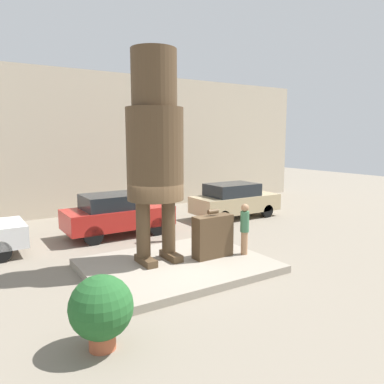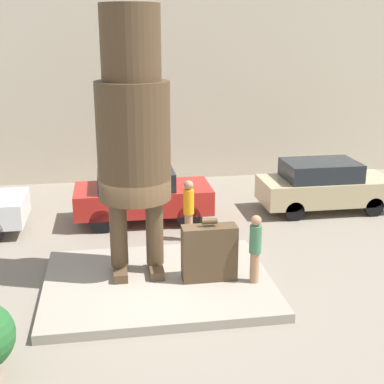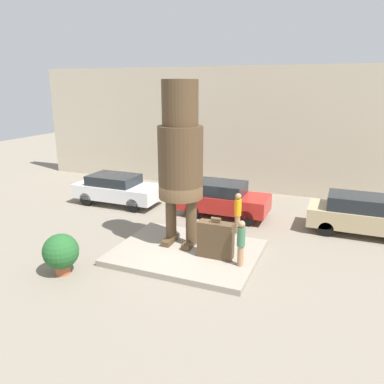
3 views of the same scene
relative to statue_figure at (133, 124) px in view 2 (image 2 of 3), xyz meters
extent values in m
plane|color=gray|center=(0.43, -0.47, -3.70)|extent=(60.00, 60.00, 0.00)
cube|color=gray|center=(0.43, -0.47, -3.60)|extent=(5.13, 3.99, 0.21)
cube|color=beige|center=(0.43, 9.07, -0.20)|extent=(28.00, 0.60, 7.00)
cube|color=#4C3823|center=(-0.41, -0.14, -3.40)|extent=(0.32, 0.92, 0.20)
cube|color=#4C3823|center=(0.41, -0.14, -3.40)|extent=(0.32, 0.92, 0.20)
cylinder|color=#4C3823|center=(-0.41, 0.00, -2.49)|extent=(0.40, 0.40, 1.62)
cylinder|color=#4C3823|center=(0.41, 0.00, -2.49)|extent=(0.40, 0.40, 1.62)
cylinder|color=#4C3823|center=(0.00, 0.00, -0.38)|extent=(1.62, 1.62, 2.60)
cylinder|color=#4C3823|center=(0.00, 0.00, 1.70)|extent=(1.27, 1.27, 1.56)
cube|color=#4C3823|center=(1.58, -0.62, -2.86)|extent=(1.23, 0.45, 1.28)
cylinder|color=#4C3823|center=(1.58, -0.62, -2.10)|extent=(0.34, 0.14, 0.14)
cylinder|color=#A87A56|center=(2.56, -0.94, -3.14)|extent=(0.21, 0.21, 0.72)
cylinder|color=#3D704C|center=(2.56, -0.94, -2.46)|extent=(0.27, 0.27, 0.64)
sphere|color=#A87A56|center=(2.56, -0.94, -2.03)|extent=(0.24, 0.24, 0.24)
cylinder|color=black|center=(-3.85, 4.63, -3.36)|extent=(0.69, 0.18, 0.69)
cube|color=#B2231E|center=(0.42, 4.05, -2.98)|extent=(4.11, 1.84, 0.74)
cube|color=#1E2328|center=(0.22, 4.05, -2.34)|extent=(2.26, 1.65, 0.55)
cylinder|color=black|center=(1.70, 4.88, -3.35)|extent=(0.71, 0.18, 0.71)
cylinder|color=black|center=(1.70, 3.22, -3.35)|extent=(0.71, 0.18, 0.71)
cylinder|color=black|center=(-0.85, 4.88, -3.35)|extent=(0.71, 0.18, 0.71)
cylinder|color=black|center=(-0.85, 3.22, -3.35)|extent=(0.71, 0.18, 0.71)
cube|color=tan|center=(6.33, 4.14, -3.02)|extent=(4.23, 1.78, 0.77)
cube|color=#1E2328|center=(6.12, 4.14, -2.35)|extent=(2.32, 1.60, 0.57)
cylinder|color=black|center=(7.64, 4.94, -3.40)|extent=(0.61, 0.18, 0.61)
cylinder|color=black|center=(7.64, 3.34, -3.40)|extent=(0.61, 0.18, 0.61)
cylinder|color=black|center=(5.02, 4.94, -3.40)|extent=(0.61, 0.18, 0.61)
cylinder|color=black|center=(5.02, 3.34, -3.40)|extent=(0.61, 0.18, 0.61)
cylinder|color=#A87A56|center=(1.56, 2.27, -3.31)|extent=(0.23, 0.23, 0.78)
cylinder|color=orange|center=(1.56, 2.27, -2.58)|extent=(0.30, 0.30, 0.69)
sphere|color=#A87A56|center=(1.56, 2.27, -2.10)|extent=(0.26, 0.26, 0.26)
camera|label=1|loc=(-4.83, -9.51, 0.11)|focal=35.00mm
camera|label=2|loc=(-0.56, -11.53, 1.97)|focal=50.00mm
camera|label=3|loc=(5.35, -11.99, 2.32)|focal=35.00mm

